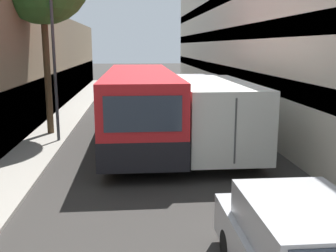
{
  "coord_description": "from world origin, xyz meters",
  "views": [
    {
      "loc": [
        -0.92,
        0.29,
        3.87
      ],
      "look_at": [
        0.04,
        11.36,
        1.6
      ],
      "focal_mm": 42.0,
      "sensor_mm": 36.0,
      "label": 1
    }
  ],
  "objects_px": {
    "panel_van": "(122,83)",
    "street_lamp": "(52,15)",
    "bus": "(140,104)",
    "box_truck": "(207,108)"
  },
  "relations": [
    {
      "from": "panel_van",
      "to": "street_lamp",
      "type": "bearing_deg",
      "value": -99.26
    },
    {
      "from": "box_truck",
      "to": "panel_van",
      "type": "bearing_deg",
      "value": 104.2
    },
    {
      "from": "box_truck",
      "to": "street_lamp",
      "type": "relative_size",
      "value": 1.23
    },
    {
      "from": "bus",
      "to": "street_lamp",
      "type": "bearing_deg",
      "value": -179.19
    },
    {
      "from": "bus",
      "to": "panel_van",
      "type": "distance_m",
      "value": 13.61
    },
    {
      "from": "bus",
      "to": "panel_van",
      "type": "xyz_separation_m",
      "value": [
        -1.1,
        13.56,
        -0.39
      ]
    },
    {
      "from": "bus",
      "to": "box_truck",
      "type": "distance_m",
      "value": 2.8
    },
    {
      "from": "bus",
      "to": "street_lamp",
      "type": "height_order",
      "value": "street_lamp"
    },
    {
      "from": "bus",
      "to": "street_lamp",
      "type": "relative_size",
      "value": 1.55
    },
    {
      "from": "panel_van",
      "to": "street_lamp",
      "type": "distance_m",
      "value": 14.33
    }
  ]
}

